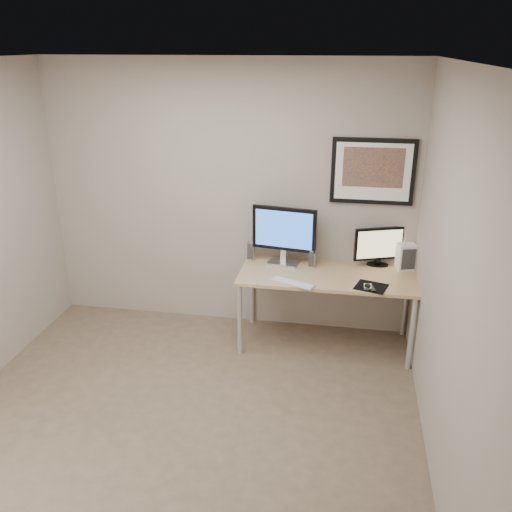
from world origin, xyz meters
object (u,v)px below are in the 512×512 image
object	(u,v)px
framed_art	(373,171)
keyboard	(293,283)
speaker_right	(312,258)
speaker_left	(251,250)
fan_unit	(406,257)
monitor_tv	(379,246)
desk	(327,280)
monitor_large	(284,233)

from	to	relation	value
framed_art	keyboard	distance (m)	1.25
speaker_right	speaker_left	bearing A→B (deg)	176.38
speaker_left	fan_unit	bearing A→B (deg)	4.00
framed_art	monitor_tv	world-z (taller)	framed_art
desk	monitor_large	bearing A→B (deg)	157.43
desk	speaker_left	xyz separation A→B (m)	(-0.75, 0.24, 0.16)
monitor_large	keyboard	world-z (taller)	monitor_large
fan_unit	speaker_left	bearing A→B (deg)	161.65
framed_art	monitor_tv	distance (m)	0.70
monitor_tv	keyboard	xyz separation A→B (m)	(-0.75, -0.55, -0.19)
keyboard	fan_unit	world-z (taller)	fan_unit
monitor_large	monitor_tv	bearing A→B (deg)	15.66
framed_art	speaker_left	world-z (taller)	framed_art
keyboard	monitor_tv	bearing A→B (deg)	60.10
desk	keyboard	world-z (taller)	keyboard
desk	monitor_tv	bearing A→B (deg)	31.64
speaker_left	speaker_right	world-z (taller)	speaker_left
fan_unit	framed_art	bearing A→B (deg)	145.98
monitor_large	keyboard	size ratio (longest dim) A/B	1.51
framed_art	keyboard	world-z (taller)	framed_art
framed_art	monitor_large	size ratio (longest dim) A/B	1.23
framed_art	speaker_right	xyz separation A→B (m)	(-0.50, -0.18, -0.81)
desk	monitor_tv	distance (m)	0.60
speaker_right	monitor_large	bearing A→B (deg)	178.45
speaker_left	speaker_right	size ratio (longest dim) A/B	1.10
desk	monitor_large	world-z (taller)	monitor_large
desk	framed_art	bearing A→B (deg)	43.46
monitor_tv	desk	bearing A→B (deg)	-168.17
framed_art	speaker_left	size ratio (longest dim) A/B	3.98
monitor_tv	speaker_right	size ratio (longest dim) A/B	2.69
speaker_left	keyboard	distance (m)	0.69
framed_art	monitor_tv	xyz separation A→B (m)	(0.11, -0.05, -0.69)
keyboard	speaker_right	bearing A→B (deg)	95.70
speaker_left	framed_art	bearing A→B (deg)	9.21
fan_unit	monitor_large	bearing A→B (deg)	164.51
monitor_tv	fan_unit	bearing A→B (deg)	-31.89
desk	framed_art	world-z (taller)	framed_art
monitor_tv	speaker_right	distance (m)	0.64
fan_unit	keyboard	bearing A→B (deg)	-171.57
speaker_right	fan_unit	distance (m)	0.87
monitor_tv	speaker_right	xyz separation A→B (m)	(-0.61, -0.14, -0.12)
monitor_large	speaker_left	size ratio (longest dim) A/B	3.25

